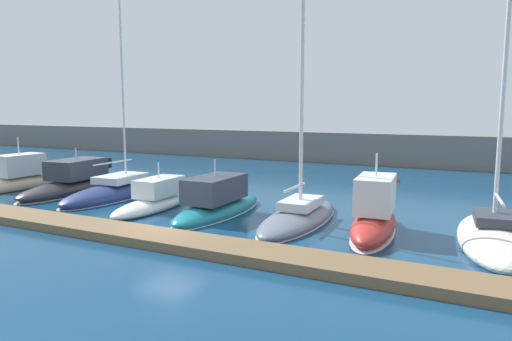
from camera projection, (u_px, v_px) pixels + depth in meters
The scene contains 12 objects.
ground_plane at pixel (169, 232), 20.34m from camera, with size 120.00×120.00×0.00m, color navy.
dock_pier at pixel (146, 236), 18.97m from camera, with size 37.49×1.94×0.37m, color brown.
breakwater_seawall at pixel (350, 148), 45.72m from camera, with size 108.00×2.42×2.96m, color slate.
motorboat_sand_nearest at pixel (19, 179), 31.25m from camera, with size 2.02×7.47×3.83m.
motorboat_charcoal_second at pixel (81, 182), 30.54m from camera, with size 3.87×10.66×3.05m.
sailboat_navy_third at pixel (124, 189), 29.02m from camera, with size 3.70×10.64×19.56m.
motorboat_white_fourth at pixel (154, 201), 24.97m from camera, with size 2.15×6.29×2.71m.
motorboat_teal_fifth at pixel (218, 203), 23.69m from camera, with size 2.31×7.64×3.19m.
sailboat_slate_sixth at pixel (299, 215), 22.13m from camera, with size 2.74×8.33×13.62m.
motorboat_red_seventh at pixel (374, 215), 20.07m from camera, with size 2.38×6.39×3.69m.
sailboat_ivory_eighth at pixel (494, 236), 18.52m from camera, with size 3.49×8.26×13.45m.
mooring_buoy_red at pixel (394, 182), 34.21m from camera, with size 0.72×0.72×0.72m, color red.
Camera 1 is at (12.32, -15.95, 5.39)m, focal length 32.70 mm.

